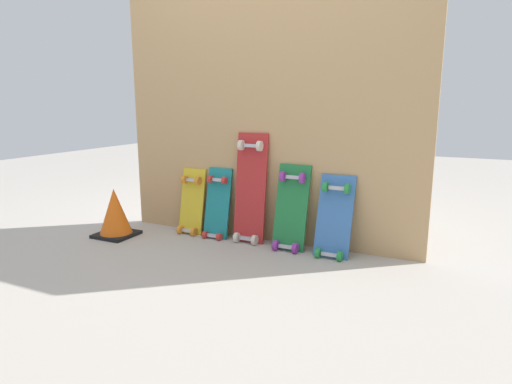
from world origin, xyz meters
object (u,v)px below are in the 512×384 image
(skateboard_yellow, at_px, (191,205))
(skateboard_blue, at_px, (334,221))
(traffic_cone, at_px, (115,213))
(skateboard_red, at_px, (250,192))
(skateboard_teal, at_px, (217,208))
(skateboard_green, at_px, (291,212))

(skateboard_yellow, distance_m, skateboard_blue, 1.12)
(traffic_cone, bearing_deg, skateboard_red, 18.75)
(skateboard_red, distance_m, traffic_cone, 1.04)
(skateboard_teal, relative_size, skateboard_blue, 0.99)
(skateboard_yellow, distance_m, skateboard_red, 0.52)
(skateboard_red, height_order, skateboard_blue, skateboard_red)
(skateboard_red, xyz_separation_m, skateboard_green, (0.32, -0.03, -0.10))
(skateboard_teal, height_order, skateboard_red, skateboard_red)
(skateboard_red, bearing_deg, traffic_cone, -161.25)
(skateboard_green, relative_size, traffic_cone, 1.75)
(skateboard_yellow, relative_size, skateboard_red, 0.67)
(skateboard_red, relative_size, skateboard_blue, 1.42)
(skateboard_red, relative_size, traffic_cone, 2.30)
(skateboard_green, bearing_deg, skateboard_blue, -1.86)
(skateboard_blue, bearing_deg, skateboard_green, 178.14)
(skateboard_teal, relative_size, traffic_cone, 1.60)
(skateboard_teal, bearing_deg, skateboard_blue, -1.64)
(traffic_cone, bearing_deg, skateboard_teal, 24.39)
(skateboard_green, height_order, skateboard_blue, skateboard_green)
(skateboard_green, bearing_deg, skateboard_yellow, 178.53)
(skateboard_yellow, xyz_separation_m, skateboard_green, (0.82, -0.02, 0.04))
(skateboard_green, distance_m, traffic_cone, 1.32)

